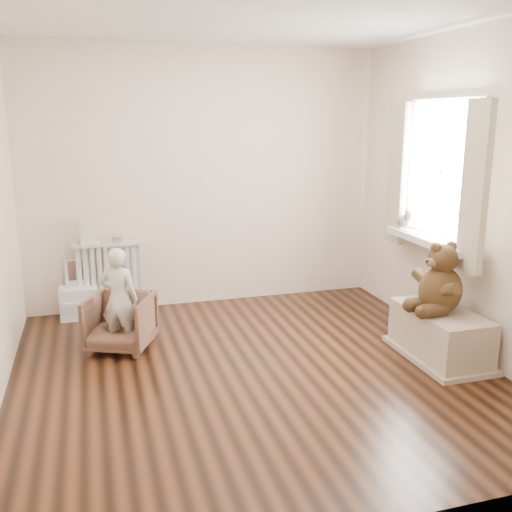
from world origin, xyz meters
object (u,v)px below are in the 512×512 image
object	(u,v)px
child	(119,299)
toy_bench	(440,334)
teddy_bear	(441,279)
radiator	(110,276)
toy_vanity	(78,290)
armchair	(120,322)
plush_cat	(405,218)

from	to	relation	value
child	toy_bench	world-z (taller)	child
child	toy_bench	distance (m)	2.63
teddy_bear	radiator	bearing A→B (deg)	138.59
toy_vanity	armchair	world-z (taller)	toy_vanity
child	toy_bench	size ratio (longest dim) A/B	1.02
armchair	plush_cat	distance (m)	2.72
toy_vanity	toy_bench	distance (m)	3.35
armchair	teddy_bear	size ratio (longest dim) A/B	0.92
teddy_bear	plush_cat	size ratio (longest dim) A/B	2.49
toy_vanity	toy_bench	world-z (taller)	toy_vanity
radiator	teddy_bear	size ratio (longest dim) A/B	1.30
child	teddy_bear	xyz separation A→B (m)	(2.43, -0.88, 0.22)
toy_vanity	armchair	xyz separation A→B (m)	(0.34, -0.90, -0.04)
toy_vanity	plush_cat	xyz separation A→B (m)	(2.95, -0.95, 0.72)
radiator	toy_vanity	xyz separation A→B (m)	(-0.31, -0.03, -0.11)
child	plush_cat	world-z (taller)	plush_cat
toy_vanity	plush_cat	size ratio (longest dim) A/B	2.51
child	teddy_bear	world-z (taller)	teddy_bear
child	plush_cat	distance (m)	2.67
radiator	child	distance (m)	0.98
armchair	teddy_bear	distance (m)	2.64
radiator	toy_bench	xyz separation A→B (m)	(2.50, -1.85, -0.19)
toy_bench	armchair	bearing A→B (deg)	159.64
radiator	child	world-z (taller)	child
radiator	teddy_bear	distance (m)	3.10
toy_vanity	toy_bench	bearing A→B (deg)	-32.89
radiator	toy_vanity	bearing A→B (deg)	-174.47
radiator	child	bearing A→B (deg)	-88.08
radiator	teddy_bear	xyz separation A→B (m)	(2.46, -1.86, 0.28)
armchair	plush_cat	bearing A→B (deg)	23.49
armchair	toy_bench	xyz separation A→B (m)	(2.47, -0.92, -0.03)
toy_vanity	child	distance (m)	1.03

